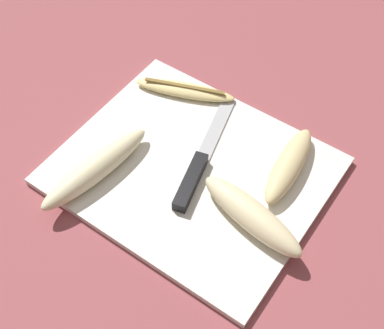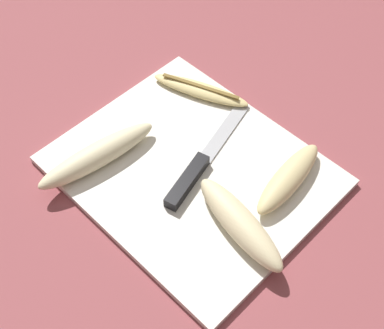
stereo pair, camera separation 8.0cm
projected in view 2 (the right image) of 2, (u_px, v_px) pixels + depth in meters
ground_plane at (192, 173)px, 0.82m from camera, size 4.00×4.00×0.00m
cutting_board at (192, 171)px, 0.81m from camera, size 0.39×0.32×0.01m
knife at (195, 171)px, 0.80m from camera, size 0.08×0.23×0.02m
banana_golden_short at (200, 90)px, 0.90m from camera, size 0.17×0.09×0.02m
banana_cream_curved at (240, 223)px, 0.73m from camera, size 0.18×0.07×0.04m
banana_pale_long at (97, 155)px, 0.80m from camera, size 0.07×0.20×0.04m
banana_mellow_near at (289, 178)px, 0.78m from camera, size 0.06×0.16×0.03m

